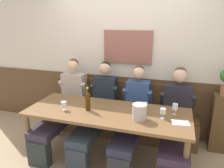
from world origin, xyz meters
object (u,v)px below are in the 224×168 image
object	(u,v)px
person_right_seat	(65,103)
wine_glass_center_rear	(175,107)
wall_bench	(120,120)
wine_glass_by_bottle	(163,112)
person_left_seat	(98,108)
wine_bottle_amber_mid	(88,101)
dining_table	(107,116)
person_center_right_seat	(133,113)
wine_glass_near_bucket	(145,106)
person_center_left_seat	(176,119)
ice_bucket	(139,112)
wine_glass_mid_left	(64,104)

from	to	relation	value
person_right_seat	wine_glass_center_rear	size ratio (longest dim) A/B	8.68
wall_bench	wine_glass_by_bottle	bearing A→B (deg)	-43.66
person_left_seat	wine_bottle_amber_mid	bearing A→B (deg)	-89.70
dining_table	person_center_right_seat	world-z (taller)	person_center_right_seat
wine_glass_near_bucket	person_center_left_seat	bearing A→B (deg)	25.37
person_center_right_seat	person_center_left_seat	size ratio (longest dim) A/B	1.00
dining_table	ice_bucket	distance (m)	0.52
person_right_seat	wine_glass_by_bottle	xyz separation A→B (m)	(1.60, -0.35, 0.21)
person_center_right_seat	wine_bottle_amber_mid	bearing A→B (deg)	-145.19
person_right_seat	wine_glass_mid_left	distance (m)	0.60
wine_bottle_amber_mid	wine_glass_by_bottle	bearing A→B (deg)	2.64
person_right_seat	wine_bottle_amber_mid	size ratio (longest dim) A/B	3.94
person_right_seat	ice_bucket	world-z (taller)	person_right_seat
dining_table	person_center_right_seat	xyz separation A→B (m)	(0.30, 0.34, -0.06)
wine_glass_center_rear	wine_glass_mid_left	bearing A→B (deg)	-168.08
person_center_right_seat	wine_glass_near_bucket	distance (m)	0.38
wall_bench	wine_glass_mid_left	world-z (taller)	wall_bench
person_right_seat	wine_glass_center_rear	distance (m)	1.77
person_center_left_seat	ice_bucket	world-z (taller)	person_center_left_seat
ice_bucket	wine_glass_near_bucket	size ratio (longest dim) A/B	1.46
dining_table	wine_glass_center_rear	size ratio (longest dim) A/B	14.82
dining_table	wine_glass_by_bottle	bearing A→B (deg)	-0.56
person_right_seat	person_center_left_seat	bearing A→B (deg)	-0.89
person_left_seat	wine_bottle_amber_mid	size ratio (longest dim) A/B	3.90
person_left_seat	wall_bench	bearing A→B (deg)	54.80
dining_table	wine_glass_near_bucket	distance (m)	0.54
person_center_right_seat	person_center_left_seat	world-z (taller)	person_center_left_seat
dining_table	wine_glass_mid_left	bearing A→B (deg)	-165.57
dining_table	wine_glass_mid_left	size ratio (longest dim) A/B	18.05
person_left_seat	ice_bucket	bearing A→B (deg)	-31.76
dining_table	person_right_seat	bearing A→B (deg)	158.00
wall_bench	wine_glass_center_rear	xyz separation A→B (m)	(0.89, -0.55, 0.58)
wall_bench	ice_bucket	xyz separation A→B (m)	(0.47, -0.83, 0.57)
person_center_right_seat	wine_glass_by_bottle	distance (m)	0.61
wine_glass_near_bucket	ice_bucket	bearing A→B (deg)	-97.10
ice_bucket	wine_glass_mid_left	bearing A→B (deg)	-178.47
wine_glass_center_rear	wine_bottle_amber_mid	bearing A→B (deg)	-169.44
dining_table	wine_bottle_amber_mid	bearing A→B (deg)	-168.41
wine_bottle_amber_mid	wine_glass_near_bucket	size ratio (longest dim) A/B	2.42
person_center_left_seat	ice_bucket	xyz separation A→B (m)	(-0.46, -0.44, 0.24)
person_right_seat	ice_bucket	size ratio (longest dim) A/B	6.53
dining_table	wine_glass_center_rear	bearing A→B (deg)	10.26
person_right_seat	person_center_left_seat	size ratio (longest dim) A/B	1.01
wine_glass_center_rear	person_left_seat	bearing A→B (deg)	171.59
person_center_right_seat	wall_bench	bearing A→B (deg)	129.00
person_right_seat	ice_bucket	distance (m)	1.42
person_center_right_seat	wine_glass_by_bottle	world-z (taller)	person_center_right_seat
wine_glass_by_bottle	wine_glass_center_rear	xyz separation A→B (m)	(0.14, 0.17, 0.01)
wine_glass_near_bucket	wine_glass_center_rear	bearing A→B (deg)	6.88
person_center_right_seat	wine_bottle_amber_mid	distance (m)	0.74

